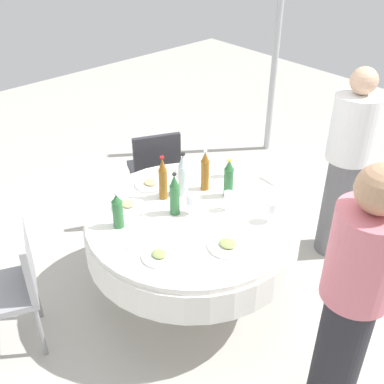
# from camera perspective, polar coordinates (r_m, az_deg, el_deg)

# --- Properties ---
(ground_plane) EXTENTS (10.00, 10.00, 0.00)m
(ground_plane) POSITION_cam_1_polar(r_m,az_deg,el_deg) (3.62, 0.00, -12.30)
(ground_plane) COLOR #B7B2A8
(dining_table) EXTENTS (1.44, 1.44, 0.74)m
(dining_table) POSITION_cam_1_polar(r_m,az_deg,el_deg) (3.22, 0.00, -4.87)
(dining_table) COLOR white
(dining_table) RESTS_ON ground_plane
(bottle_amber_inner) EXTENTS (0.06, 0.06, 0.31)m
(bottle_amber_inner) POSITION_cam_1_polar(r_m,az_deg,el_deg) (3.32, 1.58, 2.51)
(bottle_amber_inner) COLOR #8C5619
(bottle_amber_inner) RESTS_ON dining_table
(bottle_green_front) EXTENTS (0.07, 0.07, 0.31)m
(bottle_green_front) POSITION_cam_1_polar(r_m,az_deg,el_deg) (3.07, -2.12, -0.38)
(bottle_green_front) COLOR #2D6B38
(bottle_green_front) RESTS_ON dining_table
(bottle_clear_east) EXTENTS (0.07, 0.07, 0.33)m
(bottle_clear_east) POSITION_cam_1_polar(r_m,az_deg,el_deg) (3.26, -1.10, 2.01)
(bottle_clear_east) COLOR silver
(bottle_clear_east) RESTS_ON dining_table
(bottle_green_far) EXTENTS (0.07, 0.07, 0.25)m
(bottle_green_far) POSITION_cam_1_polar(r_m,az_deg,el_deg) (3.00, -8.97, -2.29)
(bottle_green_far) COLOR #2D6B38
(bottle_green_far) RESTS_ON dining_table
(bottle_amber_left) EXTENTS (0.06, 0.06, 0.33)m
(bottle_amber_left) POSITION_cam_1_polar(r_m,az_deg,el_deg) (3.22, -3.54, 1.56)
(bottle_amber_left) COLOR #8C5619
(bottle_amber_left) RESTS_ON dining_table
(bottle_green_north) EXTENTS (0.07, 0.07, 0.29)m
(bottle_green_north) POSITION_cam_1_polar(r_m,az_deg,el_deg) (3.26, 4.43, 1.55)
(bottle_green_north) COLOR #2D6B38
(bottle_green_north) RESTS_ON dining_table
(wine_glass_far) EXTENTS (0.08, 0.08, 0.15)m
(wine_glass_far) POSITION_cam_1_polar(r_m,az_deg,el_deg) (3.08, -0.00, -0.94)
(wine_glass_far) COLOR white
(wine_glass_far) RESTS_ON dining_table
(wine_glass_left) EXTENTS (0.06, 0.06, 0.14)m
(wine_glass_left) POSITION_cam_1_polar(r_m,az_deg,el_deg) (3.13, 4.42, -0.71)
(wine_glass_left) COLOR white
(wine_glass_left) RESTS_ON dining_table
(wine_glass_north) EXTENTS (0.07, 0.07, 0.15)m
(wine_glass_north) POSITION_cam_1_polar(r_m,az_deg,el_deg) (3.05, 9.71, -1.84)
(wine_glass_north) COLOR white
(wine_glass_north) RESTS_ON dining_table
(wine_glass_west) EXTENTS (0.06, 0.06, 0.16)m
(wine_glass_west) POSITION_cam_1_polar(r_m,az_deg,el_deg) (3.50, 4.59, 3.46)
(wine_glass_west) COLOR white
(wine_glass_west) RESTS_ON dining_table
(plate_near) EXTENTS (0.22, 0.22, 0.04)m
(plate_near) POSITION_cam_1_polar(r_m,az_deg,el_deg) (3.23, -7.74, -1.64)
(plate_near) COLOR white
(plate_near) RESTS_ON dining_table
(plate_outer) EXTENTS (0.21, 0.21, 0.04)m
(plate_outer) POSITION_cam_1_polar(r_m,az_deg,el_deg) (2.79, -3.98, -7.70)
(plate_outer) COLOR white
(plate_outer) RESTS_ON dining_table
(plate_south) EXTENTS (0.24, 0.24, 0.04)m
(plate_south) POSITION_cam_1_polar(r_m,az_deg,el_deg) (2.87, 4.32, -6.46)
(plate_south) COLOR white
(plate_south) RESTS_ON dining_table
(plate_rear) EXTENTS (0.22, 0.22, 0.04)m
(plate_rear) POSITION_cam_1_polar(r_m,az_deg,el_deg) (3.44, -5.05, 0.98)
(plate_rear) COLOR white
(plate_rear) RESTS_ON dining_table
(knife_front) EXTENTS (0.17, 0.09, 0.00)m
(knife_front) POSITION_cam_1_polar(r_m,az_deg,el_deg) (3.01, -0.59, -4.42)
(knife_front) COLOR silver
(knife_front) RESTS_ON dining_table
(fork_east) EXTENTS (0.18, 0.06, 0.00)m
(fork_east) POSITION_cam_1_polar(r_m,az_deg,el_deg) (3.23, 8.57, -1.86)
(fork_east) COLOR silver
(fork_east) RESTS_ON dining_table
(fork_far) EXTENTS (0.18, 0.03, 0.00)m
(fork_far) POSITION_cam_1_polar(r_m,az_deg,el_deg) (2.92, -8.68, -6.23)
(fork_far) COLOR silver
(fork_far) RESTS_ON dining_table
(folded_napkin) EXTENTS (0.16, 0.16, 0.02)m
(folded_napkin) POSITION_cam_1_polar(r_m,az_deg,el_deg) (3.57, -0.89, 2.44)
(folded_napkin) COLOR white
(folded_napkin) RESTS_ON dining_table
(person_inner) EXTENTS (0.34, 0.34, 1.62)m
(person_inner) POSITION_cam_1_polar(r_m,az_deg,el_deg) (2.52, 18.84, -12.23)
(person_inner) COLOR #26262B
(person_inner) RESTS_ON ground_plane
(person_front) EXTENTS (0.34, 0.34, 1.56)m
(person_front) POSITION_cam_1_polar(r_m,az_deg,el_deg) (3.73, 18.20, 3.18)
(person_front) COLOR slate
(person_front) RESTS_ON ground_plane
(chair_north) EXTENTS (0.52, 0.52, 0.87)m
(chair_north) POSITION_cam_1_polar(r_m,az_deg,el_deg) (3.16, -20.66, -10.10)
(chair_north) COLOR #99999E
(chair_north) RESTS_ON ground_plane
(chair_west) EXTENTS (0.53, 0.53, 0.87)m
(chair_west) POSITION_cam_1_polar(r_m,az_deg,el_deg) (4.11, -4.48, 2.97)
(chair_west) COLOR #2D2D33
(chair_west) RESTS_ON ground_plane
(tent_pole_main) EXTENTS (0.07, 0.07, 2.38)m
(tent_pole_main) POSITION_cam_1_polar(r_m,az_deg,el_deg) (5.16, 10.16, 17.05)
(tent_pole_main) COLOR #B2B5B7
(tent_pole_main) RESTS_ON ground_plane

